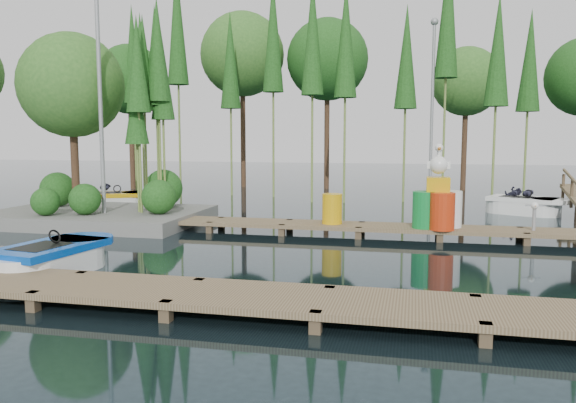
% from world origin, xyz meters
% --- Properties ---
extents(ground_plane, '(90.00, 90.00, 0.00)m').
position_xyz_m(ground_plane, '(0.00, 0.00, 0.00)').
color(ground_plane, '#1A2B31').
extents(near_dock, '(18.00, 1.50, 0.50)m').
position_xyz_m(near_dock, '(0.00, -4.50, 0.23)').
color(near_dock, brown).
rests_on(near_dock, ground).
extents(far_dock, '(15.00, 1.20, 0.50)m').
position_xyz_m(far_dock, '(1.00, 2.50, 0.23)').
color(far_dock, brown).
rests_on(far_dock, ground).
extents(island, '(6.20, 4.20, 6.75)m').
position_xyz_m(island, '(-6.30, 3.29, 3.18)').
color(island, slate).
rests_on(island, ground).
extents(tree_screen, '(34.42, 18.53, 10.31)m').
position_xyz_m(tree_screen, '(-2.04, 10.60, 6.12)').
color(tree_screen, '#432C1C').
rests_on(tree_screen, ground).
extents(lamp_island, '(0.30, 0.30, 7.25)m').
position_xyz_m(lamp_island, '(-5.50, 2.50, 4.26)').
color(lamp_island, gray).
rests_on(lamp_island, ground).
extents(lamp_rear, '(0.30, 0.30, 7.25)m').
position_xyz_m(lamp_rear, '(4.00, 11.00, 4.26)').
color(lamp_rear, gray).
rests_on(lamp_rear, ground).
extents(boat_blue, '(1.61, 2.87, 0.91)m').
position_xyz_m(boat_blue, '(-3.35, -2.97, 0.26)').
color(boat_blue, white).
rests_on(boat_blue, ground).
extents(boat_yellow_far, '(3.06, 2.35, 1.40)m').
position_xyz_m(boat_yellow_far, '(-7.37, 6.32, 0.30)').
color(boat_yellow_far, white).
rests_on(boat_yellow_far, ground).
extents(boat_white_far, '(3.02, 2.33, 1.30)m').
position_xyz_m(boat_white_far, '(7.06, 7.99, 0.29)').
color(boat_white_far, white).
rests_on(boat_white_far, ground).
extents(yellow_barrel, '(0.54, 0.54, 0.80)m').
position_xyz_m(yellow_barrel, '(1.26, 2.50, 0.70)').
color(yellow_barrel, '#D69E0B').
rests_on(yellow_barrel, far_dock).
extents(drum_cluster, '(1.24, 1.14, 2.15)m').
position_xyz_m(drum_cluster, '(4.00, 2.34, 0.93)').
color(drum_cluster, '#0E802F').
rests_on(drum_cluster, far_dock).
extents(seagull_post, '(0.44, 0.24, 0.71)m').
position_xyz_m(seagull_post, '(6.31, 2.50, 0.78)').
color(seagull_post, gray).
rests_on(seagull_post, far_dock).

